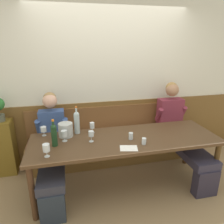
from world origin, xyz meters
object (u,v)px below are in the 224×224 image
wall_bench (113,146)px  wine_bottle_green_tall (77,122)px  wine_glass_mid_left (64,134)px  water_tumbler_center (131,136)px  wine_glass_right_end (46,148)px  ice_bucket (66,130)px  person_center_left_seat (52,143)px  person_right_seat (179,129)px  wine_glass_center_rear (92,126)px  wine_bottle_amber_mid (54,134)px  wine_glass_left_end (91,134)px  wine_glass_mid_right (44,129)px  dining_table (125,143)px  water_tumbler_left (144,141)px

wall_bench → wine_bottle_green_tall: (-0.61, -0.40, 0.64)m
wine_glass_mid_left → water_tumbler_center: 0.86m
wine_glass_right_end → ice_bucket: bearing=66.5°
wall_bench → person_center_left_seat: size_ratio=2.18×
wall_bench → person_right_seat: (1.00, -0.36, 0.36)m
wine_bottle_green_tall → wine_glass_mid_left: bearing=-129.2°
person_center_left_seat → wine_glass_center_rear: size_ratio=8.38×
wine_bottle_amber_mid → water_tumbler_center: 0.97m
wine_bottle_amber_mid → wine_glass_left_end: (0.45, 0.01, -0.05)m
wine_glass_left_end → wine_glass_center_rear: (0.05, 0.26, -0.00)m
wine_glass_left_end → wine_glass_right_end: wine_glass_right_end is taller
wine_bottle_amber_mid → wine_glass_mid_right: (-0.16, 0.34, -0.06)m
dining_table → wine_bottle_amber_mid: size_ratio=7.25×
ice_bucket → wall_bench: bearing=31.2°
wine_bottle_amber_mid → wine_bottle_green_tall: (0.29, 0.32, 0.02)m
person_center_left_seat → ice_bucket: person_center_left_seat is taller
water_tumbler_left → water_tumbler_center: 0.21m
wall_bench → dining_table: size_ratio=1.12×
person_right_seat → wine_glass_mid_right: person_right_seat is taller
person_center_left_seat → water_tumbler_left: person_center_left_seat is taller
wine_glass_mid_left → water_tumbler_left: (0.96, -0.31, -0.05)m
dining_table → wine_glass_center_rear: bearing=146.9°
water_tumbler_left → wine_glass_mid_left: bearing=162.2°
wall_bench → dining_table: bearing=-90.0°
ice_bucket → water_tumbler_center: (0.83, -0.29, -0.05)m
wine_bottle_amber_mid → water_tumbler_left: (1.08, -0.20, -0.11)m
wine_glass_center_rear → water_tumbler_center: (0.46, -0.31, -0.06)m
wine_glass_left_end → wall_bench: bearing=57.1°
wine_glass_mid_right → water_tumbler_left: wine_glass_mid_right is taller
dining_table → wine_glass_center_rear: (-0.41, 0.27, 0.18)m
wine_glass_mid_left → water_tumbler_center: (0.85, -0.14, -0.05)m
person_center_left_seat → water_tumbler_left: 1.28m
wine_glass_center_rear → wine_glass_mid_right: wine_glass_center_rear is taller
water_tumbler_center → wine_bottle_amber_mid: bearing=177.9°
wine_glass_mid_right → water_tumbler_left: (1.23, -0.54, -0.05)m
dining_table → wine_glass_left_end: bearing=179.9°
wine_bottle_amber_mid → wine_glass_mid_left: size_ratio=2.36×
wine_glass_left_end → water_tumbler_left: size_ratio=1.78×
wine_bottle_green_tall → wine_glass_center_rear: size_ratio=2.55×
wine_glass_mid_right → person_right_seat: bearing=0.5°
ice_bucket → wine_bottle_green_tall: size_ratio=0.49×
ice_bucket → water_tumbler_center: bearing=-19.2°
person_right_seat → water_tumbler_left: size_ratio=16.39×
wine_bottle_green_tall → person_right_seat: bearing=1.2°
wine_glass_mid_right → water_tumbler_center: 1.18m
wine_glass_left_end → dining_table: bearing=-0.1°
wine_glass_center_rear → wine_glass_mid_right: bearing=175.0°
wall_bench → wine_glass_mid_left: bearing=-142.1°
person_right_seat → wine_glass_mid_left: 1.82m
wine_glass_left_end → wine_glass_mid_left: 0.35m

